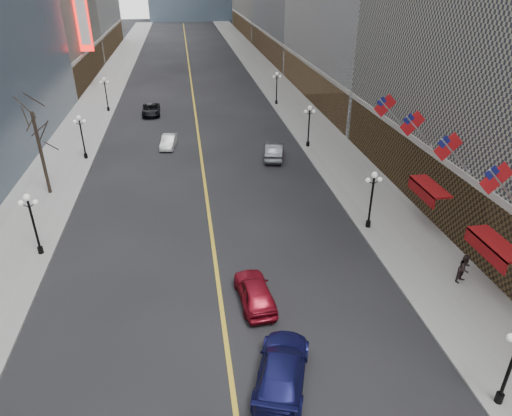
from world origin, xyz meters
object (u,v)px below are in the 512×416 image
object	(u,v)px
streetlamp_east_3	(277,85)
car_nb_far	(151,110)
car_sb_near	(282,369)
streetlamp_west_2	(81,133)
streetlamp_east_2	(309,122)
car_sb_mid	(255,291)
car_nb_mid	(169,141)
streetlamp_west_3	(106,91)
streetlamp_west_1	(32,218)
car_sb_far	(274,151)
streetlamp_east_1	(372,194)

from	to	relation	value
streetlamp_east_3	car_nb_far	size ratio (longest dim) A/B	0.90
streetlamp_east_3	car_sb_near	world-z (taller)	streetlamp_east_3
car_sb_near	streetlamp_west_2	bearing A→B (deg)	-46.64
streetlamp_west_2	car_nb_far	xyz separation A→B (m)	(5.92, 15.55, -2.20)
streetlamp_east_2	car_sb_near	xyz separation A→B (m)	(-9.43, -31.26, -2.08)
car_sb_near	car_sb_mid	world-z (taller)	car_sb_near
car_nb_mid	streetlamp_east_2	bearing A→B (deg)	-0.95
streetlamp_west_2	car_sb_near	bearing A→B (deg)	-65.62
streetlamp_east_3	car_sb_mid	size ratio (longest dim) A/B	0.97
streetlamp_east_2	streetlamp_west_3	distance (m)	29.68
streetlamp_west_3	streetlamp_west_2	bearing A→B (deg)	-90.00
car_nb_far	streetlamp_east_2	bearing A→B (deg)	-42.83
car_nb_far	car_sb_mid	xyz separation A→B (m)	(7.88, -40.80, 0.09)
car_nb_mid	car_sb_near	xyz separation A→B (m)	(5.73, -33.72, 0.16)
streetlamp_west_1	car_sb_mid	bearing A→B (deg)	-27.73
streetlamp_east_2	car_nb_far	bearing A→B (deg)	138.67
car_nb_mid	car_sb_far	bearing A→B (deg)	-16.79
streetlamp_west_1	car_nb_far	xyz separation A→B (m)	(5.92, 33.55, -2.20)
car_sb_near	streetlamp_east_2	bearing A→B (deg)	-87.81
car_sb_far	car_nb_far	bearing A→B (deg)	-40.36
streetlamp_west_1	streetlamp_west_3	size ratio (longest dim) A/B	1.00
streetlamp_west_2	car_sb_far	xyz separation A→B (m)	(19.31, -2.62, -2.07)
streetlamp_east_1	car_sb_far	size ratio (longest dim) A/B	0.90
streetlamp_east_1	streetlamp_west_2	world-z (taller)	same
streetlamp_east_3	streetlamp_west_3	bearing A→B (deg)	180.00
streetlamp_east_2	car_sb_far	world-z (taller)	streetlamp_east_2
streetlamp_east_1	car_nb_mid	size ratio (longest dim) A/B	1.12
car_sb_mid	car_sb_far	distance (m)	23.29
car_sb_far	streetlamp_east_2	bearing A→B (deg)	-135.31
streetlamp_east_1	car_sb_mid	bearing A→B (deg)	-143.48
streetlamp_east_2	car_nb_far	distance (m)	23.65
streetlamp_east_3	streetlamp_west_1	bearing A→B (deg)	-123.25
car_sb_near	car_sb_mid	bearing A→B (deg)	-67.53
streetlamp_east_2	car_nb_mid	world-z (taller)	streetlamp_east_2
streetlamp_east_1	streetlamp_west_2	size ratio (longest dim) A/B	1.00
streetlamp_west_1	car_sb_far	world-z (taller)	streetlamp_west_1
streetlamp_east_3	streetlamp_west_1	distance (m)	43.05
car_sb_far	streetlamp_east_3	bearing A→B (deg)	-88.50
streetlamp_west_2	streetlamp_west_1	bearing A→B (deg)	-90.00
streetlamp_east_3	streetlamp_west_2	distance (m)	29.68
streetlamp_west_1	car_nb_mid	world-z (taller)	streetlamp_west_1
car_nb_mid	streetlamp_east_3	bearing A→B (deg)	53.97
car_sb_mid	car_sb_far	xyz separation A→B (m)	(5.51, 22.63, 0.03)
streetlamp_west_2	car_nb_mid	distance (m)	9.07
streetlamp_east_3	streetlamp_west_2	xyz separation A→B (m)	(-23.60, -18.00, 0.00)
car_nb_mid	car_sb_near	distance (m)	34.20
car_nb_far	car_sb_near	bearing A→B (deg)	-81.51
streetlamp_west_2	car_sb_mid	distance (m)	28.86
streetlamp_west_2	car_sb_far	world-z (taller)	streetlamp_west_2
car_sb_far	car_sb_near	bearing A→B (deg)	93.07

